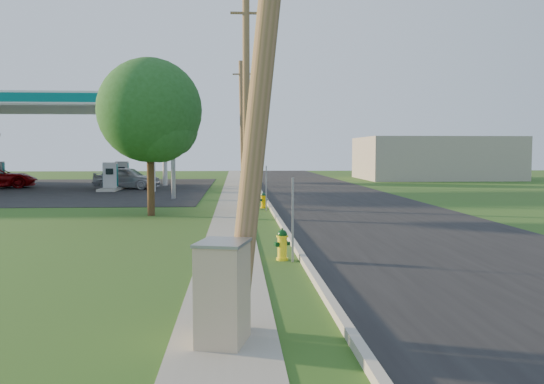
% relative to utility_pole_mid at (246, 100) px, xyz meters
% --- Properties ---
extents(ground_plane, '(140.00, 140.00, 0.00)m').
position_rel_utility_pole_mid_xyz_m(ground_plane, '(0.60, -17.00, -4.95)').
color(ground_plane, '#2F4B1D').
rests_on(ground_plane, ground).
extents(road, '(8.00, 120.00, 0.02)m').
position_rel_utility_pole_mid_xyz_m(road, '(5.10, -7.00, -4.94)').
color(road, black).
rests_on(road, ground).
extents(curb, '(0.15, 120.00, 0.15)m').
position_rel_utility_pole_mid_xyz_m(curb, '(1.10, -7.00, -4.88)').
color(curb, '#A4A297').
rests_on(curb, ground).
extents(sidewalk, '(1.50, 120.00, 0.03)m').
position_rel_utility_pole_mid_xyz_m(sidewalk, '(-0.65, -7.00, -4.94)').
color(sidewalk, gray).
rests_on(sidewalk, ground).
extents(forecourt, '(26.00, 28.00, 0.02)m').
position_rel_utility_pole_mid_xyz_m(forecourt, '(-15.40, 15.00, -4.94)').
color(forecourt, black).
rests_on(forecourt, ground).
extents(utility_pole_mid, '(1.40, 0.32, 9.80)m').
position_rel_utility_pole_mid_xyz_m(utility_pole_mid, '(0.00, 0.00, 0.00)').
color(utility_pole_mid, brown).
rests_on(utility_pole_mid, ground).
extents(utility_pole_far, '(1.40, 0.32, 9.50)m').
position_rel_utility_pole_mid_xyz_m(utility_pole_far, '(0.00, 18.00, -0.15)').
color(utility_pole_far, brown).
rests_on(utility_pole_far, ground).
extents(sign_post_near, '(0.05, 0.04, 2.00)m').
position_rel_utility_pole_mid_xyz_m(sign_post_near, '(0.85, -12.80, -3.95)').
color(sign_post_near, gray).
rests_on(sign_post_near, ground).
extents(sign_post_mid, '(0.05, 0.04, 2.00)m').
position_rel_utility_pole_mid_xyz_m(sign_post_mid, '(0.85, -1.00, -3.95)').
color(sign_post_mid, gray).
rests_on(sign_post_mid, ground).
extents(sign_post_far, '(0.05, 0.04, 2.00)m').
position_rel_utility_pole_mid_xyz_m(sign_post_far, '(0.85, 11.20, -3.95)').
color(sign_post_far, gray).
rests_on(sign_post_far, ground).
extents(gas_canopy, '(18.18, 9.18, 6.40)m').
position_rel_utility_pole_mid_xyz_m(gas_canopy, '(-13.40, 15.00, 0.94)').
color(gas_canopy, silver).
rests_on(gas_canopy, ground).
extents(fuel_pump_ne, '(1.20, 3.20, 1.90)m').
position_rel_utility_pole_mid_xyz_m(fuel_pump_ne, '(-8.90, 13.00, -4.23)').
color(fuel_pump_ne, '#A4A297').
rests_on(fuel_pump_ne, ground).
extents(fuel_pump_se, '(1.20, 3.20, 1.90)m').
position_rel_utility_pole_mid_xyz_m(fuel_pump_se, '(-8.90, 17.00, -4.23)').
color(fuel_pump_se, '#A4A297').
rests_on(fuel_pump_se, ground).
extents(price_pylon, '(0.34, 2.04, 6.85)m').
position_rel_utility_pole_mid_xyz_m(price_pylon, '(-3.90, 5.50, 0.48)').
color(price_pylon, gray).
rests_on(price_pylon, ground).
extents(distant_building, '(14.00, 10.00, 4.00)m').
position_rel_utility_pole_mid_xyz_m(distant_building, '(18.60, 28.00, -2.95)').
color(distant_building, gray).
rests_on(distant_building, ground).
extents(tree_verge, '(4.22, 4.22, 6.40)m').
position_rel_utility_pole_mid_xyz_m(tree_verge, '(-3.86, -2.58, -0.84)').
color(tree_verge, '#3E2B15').
rests_on(tree_verge, ground).
extents(tree_lot, '(4.54, 4.54, 6.88)m').
position_rel_utility_pole_mid_xyz_m(tree_lot, '(-5.97, 25.18, -0.52)').
color(tree_lot, '#3E2B15').
rests_on(tree_lot, ground).
extents(hydrant_near, '(0.40, 0.36, 0.78)m').
position_rel_utility_pole_mid_xyz_m(hydrant_near, '(0.63, -12.55, -4.57)').
color(hydrant_near, yellow).
rests_on(hydrant_near, ground).
extents(hydrant_mid, '(0.39, 0.35, 0.75)m').
position_rel_utility_pole_mid_xyz_m(hydrant_mid, '(0.79, 0.31, -4.58)').
color(hydrant_mid, '#F6BC00').
rests_on(hydrant_mid, ground).
extents(hydrant_far, '(0.43, 0.38, 0.83)m').
position_rel_utility_pole_mid_xyz_m(hydrant_far, '(0.79, 9.79, -4.55)').
color(hydrant_far, '#E4BD00').
rests_on(hydrant_far, ground).
extents(utility_cabinet, '(0.81, 0.95, 1.41)m').
position_rel_utility_pole_mid_xyz_m(utility_cabinet, '(-0.67, -18.56, -4.24)').
color(utility_cabinet, tan).
rests_on(utility_cabinet, ground).
extents(car_silver, '(4.98, 3.10, 1.58)m').
position_rel_utility_pole_mid_xyz_m(car_silver, '(-8.14, 14.70, -4.16)').
color(car_silver, silver).
rests_on(car_silver, ground).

